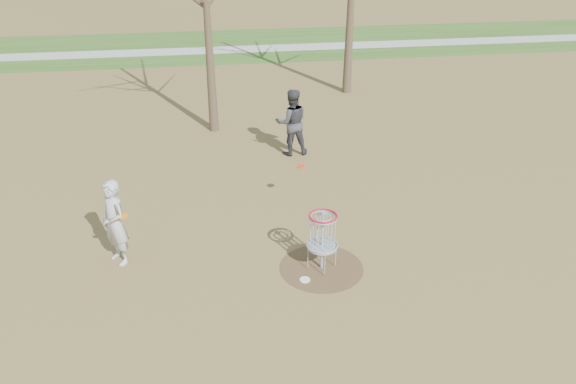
% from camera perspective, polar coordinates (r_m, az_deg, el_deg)
% --- Properties ---
extents(ground, '(160.00, 160.00, 0.00)m').
position_cam_1_polar(ground, '(12.14, 3.42, -7.71)').
color(ground, brown).
rests_on(ground, ground).
extents(green_band, '(160.00, 8.00, 0.01)m').
position_cam_1_polar(green_band, '(31.54, -4.51, 14.68)').
color(green_band, '#2D5119').
rests_on(green_band, ground).
extents(footpath, '(160.00, 1.50, 0.01)m').
position_cam_1_polar(footpath, '(30.56, -4.36, 14.28)').
color(footpath, '#9E9E99').
rests_on(footpath, green_band).
extents(dirt_circle, '(1.80, 1.80, 0.01)m').
position_cam_1_polar(dirt_circle, '(12.13, 3.42, -7.69)').
color(dirt_circle, '#47331E').
rests_on(dirt_circle, ground).
extents(player_standing, '(0.80, 0.84, 1.93)m').
position_cam_1_polar(player_standing, '(12.37, -17.20, -3.01)').
color(player_standing, '#B3B3B3').
rests_on(player_standing, ground).
extents(player_throwing, '(1.03, 0.82, 2.05)m').
position_cam_1_polar(player_throwing, '(17.08, 0.38, 7.10)').
color(player_throwing, '#343439').
rests_on(player_throwing, ground).
extents(disc_grounded, '(0.22, 0.22, 0.02)m').
position_cam_1_polar(disc_grounded, '(11.75, 1.72, -8.90)').
color(disc_grounded, white).
rests_on(disc_grounded, dirt_circle).
extents(discs_in_play, '(4.29, 2.22, 0.12)m').
position_cam_1_polar(discs_in_play, '(12.85, -6.49, 0.45)').
color(discs_in_play, '#F53D0C').
rests_on(discs_in_play, ground).
extents(disc_golf_basket, '(0.64, 0.64, 1.35)m').
position_cam_1_polar(disc_golf_basket, '(11.63, 3.54, -4.03)').
color(disc_golf_basket, '#9EA3AD').
rests_on(disc_golf_basket, ground).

